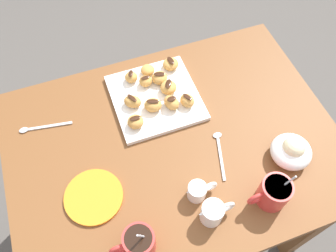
% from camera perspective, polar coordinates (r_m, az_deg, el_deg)
% --- Properties ---
extents(ground_plane, '(8.00, 8.00, 0.00)m').
position_cam_1_polar(ground_plane, '(1.75, 0.65, -14.48)').
color(ground_plane, '#514C47').
extents(dining_table, '(1.01, 0.74, 0.74)m').
position_cam_1_polar(dining_table, '(1.19, 0.93, -6.12)').
color(dining_table, brown).
rests_on(dining_table, ground_plane).
extents(pastry_plate_square, '(0.27, 0.27, 0.02)m').
position_cam_1_polar(pastry_plate_square, '(1.14, -2.21, 4.63)').
color(pastry_plate_square, white).
rests_on(pastry_plate_square, dining_table).
extents(coffee_mug_red_left, '(0.12, 0.08, 0.14)m').
position_cam_1_polar(coffee_mug_red_left, '(0.99, 16.90, -10.39)').
color(coffee_mug_red_left, red).
rests_on(coffee_mug_red_left, dining_table).
extents(coffee_mug_red_right, '(0.12, 0.08, 0.13)m').
position_cam_1_polar(coffee_mug_red_right, '(0.91, -4.89, -18.48)').
color(coffee_mug_red_right, red).
rests_on(coffee_mug_red_right, dining_table).
extents(cream_pitcher_white, '(0.10, 0.06, 0.07)m').
position_cam_1_polar(cream_pitcher_white, '(0.94, 7.36, -13.84)').
color(cream_pitcher_white, white).
rests_on(cream_pitcher_white, dining_table).
extents(ice_cream_bowl, '(0.12, 0.12, 0.09)m').
position_cam_1_polar(ice_cream_bowl, '(1.07, 19.60, -3.84)').
color(ice_cream_bowl, white).
rests_on(ice_cream_bowl, dining_table).
extents(chocolate_sauce_pitcher, '(0.09, 0.05, 0.06)m').
position_cam_1_polar(chocolate_sauce_pitcher, '(0.97, 5.06, -10.48)').
color(chocolate_sauce_pitcher, white).
rests_on(chocolate_sauce_pitcher, dining_table).
extents(saucer_orange_left, '(0.16, 0.16, 0.01)m').
position_cam_1_polar(saucer_orange_left, '(1.01, -12.09, -11.28)').
color(saucer_orange_left, orange).
rests_on(saucer_orange_left, dining_table).
extents(loose_spoon_near_saucer, '(0.06, 0.16, 0.01)m').
position_cam_1_polar(loose_spoon_near_saucer, '(1.06, 8.44, -3.77)').
color(loose_spoon_near_saucer, silver).
rests_on(loose_spoon_near_saucer, dining_table).
extents(loose_spoon_by_plate, '(0.16, 0.04, 0.01)m').
position_cam_1_polar(loose_spoon_by_plate, '(1.16, -20.34, -0.26)').
color(loose_spoon_by_plate, silver).
rests_on(loose_spoon_by_plate, dining_table).
extents(beignet_0, '(0.07, 0.07, 0.04)m').
position_cam_1_polar(beignet_0, '(1.11, -5.84, 4.01)').
color(beignet_0, '#D19347').
rests_on(beignet_0, pastry_plate_square).
extents(chocolate_drizzle_0, '(0.03, 0.04, 0.00)m').
position_cam_1_polar(chocolate_drizzle_0, '(1.09, -5.93, 4.60)').
color(chocolate_drizzle_0, '#381E11').
rests_on(chocolate_drizzle_0, beignet_0).
extents(beignet_1, '(0.06, 0.07, 0.04)m').
position_cam_1_polar(beignet_1, '(1.10, 0.58, 3.84)').
color(beignet_1, '#D19347').
rests_on(beignet_1, pastry_plate_square).
extents(chocolate_drizzle_1, '(0.03, 0.02, 0.00)m').
position_cam_1_polar(chocolate_drizzle_1, '(1.08, 0.59, 4.48)').
color(chocolate_drizzle_1, '#381E11').
rests_on(chocolate_drizzle_1, beignet_1).
extents(beignet_2, '(0.05, 0.05, 0.03)m').
position_cam_1_polar(beignet_2, '(1.17, -6.05, 7.97)').
color(beignet_2, '#D19347').
rests_on(beignet_2, pastry_plate_square).
extents(chocolate_drizzle_2, '(0.03, 0.03, 0.00)m').
position_cam_1_polar(chocolate_drizzle_2, '(1.16, -6.14, 8.56)').
color(chocolate_drizzle_2, '#381E11').
rests_on(chocolate_drizzle_2, beignet_2).
extents(beignet_3, '(0.05, 0.05, 0.03)m').
position_cam_1_polar(beignet_3, '(1.16, -3.68, 7.35)').
color(beignet_3, '#D19347').
rests_on(beignet_3, pastry_plate_square).
extents(chocolate_drizzle_3, '(0.03, 0.02, 0.00)m').
position_cam_1_polar(chocolate_drizzle_3, '(1.14, -3.74, 7.93)').
color(chocolate_drizzle_3, '#381E11').
rests_on(chocolate_drizzle_3, beignet_3).
extents(beignet_4, '(0.07, 0.07, 0.04)m').
position_cam_1_polar(beignet_4, '(1.13, 0.06, 6.33)').
color(beignet_4, '#D19347').
rests_on(beignet_4, pastry_plate_square).
extents(chocolate_drizzle_4, '(0.04, 0.04, 0.00)m').
position_cam_1_polar(chocolate_drizzle_4, '(1.12, 0.06, 6.96)').
color(chocolate_drizzle_4, '#381E11').
rests_on(chocolate_drizzle_4, beignet_4).
extents(beignet_5, '(0.06, 0.06, 0.04)m').
position_cam_1_polar(beignet_5, '(1.16, -1.40, 7.91)').
color(beignet_5, '#D19347').
rests_on(beignet_5, pastry_plate_square).
extents(chocolate_drizzle_5, '(0.04, 0.03, 0.00)m').
position_cam_1_polar(chocolate_drizzle_5, '(1.15, -1.42, 8.52)').
color(chocolate_drizzle_5, '#381E11').
rests_on(chocolate_drizzle_5, beignet_5).
extents(beignet_6, '(0.06, 0.06, 0.04)m').
position_cam_1_polar(beignet_6, '(1.06, -5.36, 0.72)').
color(beignet_6, '#D19347').
rests_on(beignet_6, pastry_plate_square).
extents(chocolate_drizzle_6, '(0.04, 0.02, 0.00)m').
position_cam_1_polar(chocolate_drizzle_6, '(1.05, -5.44, 1.29)').
color(chocolate_drizzle_6, '#381E11').
rests_on(chocolate_drizzle_6, beignet_6).
extents(beignet_7, '(0.05, 0.05, 0.03)m').
position_cam_1_polar(beignet_7, '(1.19, -3.36, 9.15)').
color(beignet_7, '#D19347').
rests_on(beignet_7, pastry_plate_square).
extents(beignet_8, '(0.05, 0.06, 0.04)m').
position_cam_1_polar(beignet_8, '(1.11, 3.17, 4.18)').
color(beignet_8, '#D19347').
rests_on(beignet_8, pastry_plate_square).
extents(chocolate_drizzle_8, '(0.03, 0.04, 0.00)m').
position_cam_1_polar(chocolate_drizzle_8, '(1.09, 3.22, 4.79)').
color(chocolate_drizzle_8, '#381E11').
rests_on(chocolate_drizzle_8, beignet_8).
extents(beignet_9, '(0.07, 0.06, 0.04)m').
position_cam_1_polar(beignet_9, '(1.09, -2.48, 3.45)').
color(beignet_9, '#D19347').
rests_on(beignet_9, pastry_plate_square).
extents(chocolate_drizzle_9, '(0.04, 0.03, 0.00)m').
position_cam_1_polar(chocolate_drizzle_9, '(1.08, -2.52, 4.07)').
color(chocolate_drizzle_9, '#381E11').
rests_on(chocolate_drizzle_9, beignet_9).
extents(beignet_10, '(0.07, 0.07, 0.03)m').
position_cam_1_polar(beignet_10, '(1.20, 0.43, 10.13)').
color(beignet_10, '#D19347').
rests_on(beignet_10, pastry_plate_square).
extents(chocolate_drizzle_10, '(0.02, 0.04, 0.00)m').
position_cam_1_polar(chocolate_drizzle_10, '(1.19, 0.44, 10.70)').
color(chocolate_drizzle_10, '#381E11').
rests_on(chocolate_drizzle_10, beignet_10).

